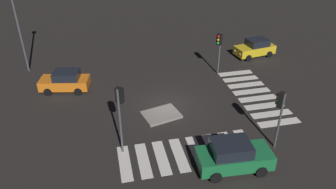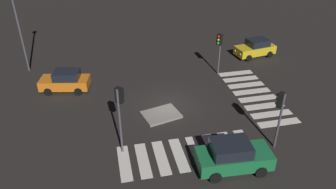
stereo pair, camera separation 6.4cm
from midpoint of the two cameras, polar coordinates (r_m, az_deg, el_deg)
The scene contains 11 objects.
ground_plane at distance 25.65m, azimuth 0.07°, elevation -1.92°, with size 80.00×80.00×0.00m, color black.
traffic_island at distance 24.42m, azimuth -1.13°, elevation -3.54°, with size 3.05×2.56×0.18m.
car_orange at distance 28.62m, azimuth -17.40°, elevation 2.27°, with size 4.26×2.51×1.76m.
car_green at distance 19.87m, azimuth 11.36°, elevation -10.46°, with size 4.55×2.31×1.94m.
car_yellow at distance 34.86m, azimuth 15.06°, elevation 7.84°, with size 4.27×2.41×1.78m.
traffic_light_north at distance 29.40m, azimuth 9.01°, elevation 8.66°, with size 0.53×0.54×3.91m.
traffic_light_east at distance 21.02m, azimuth 18.99°, elevation -2.06°, with size 0.54×0.53×4.01m.
traffic_light_south at distance 19.47m, azimuth -8.31°, elevation -1.78°, with size 0.54×0.53×4.60m.
street_lamp at distance 31.69m, azimuth -25.09°, elevation 13.15°, with size 0.56×0.56×8.56m.
crosswalk_near at distance 21.14m, azimuth 3.57°, elevation -10.22°, with size 8.75×3.20×0.02m.
crosswalk_side at distance 27.94m, azimuth 14.92°, elevation -0.07°, with size 3.20×8.75×0.02m.
Camera 2 is at (-4.69, -21.07, 13.85)m, focal length 34.97 mm.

